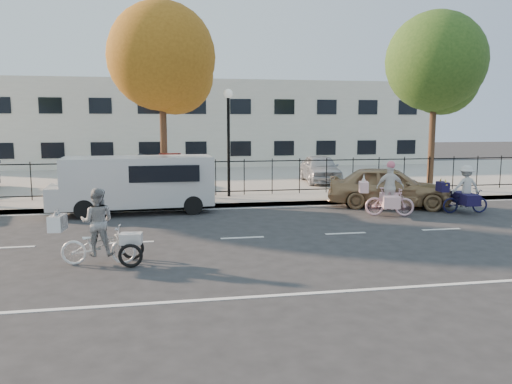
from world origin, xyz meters
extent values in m
plane|color=#333334|center=(0.00, 0.00, 0.00)|extent=(120.00, 120.00, 0.00)
cube|color=#A8A399|center=(0.00, 5.05, 0.07)|extent=(60.00, 0.10, 0.15)
cube|color=#A8A399|center=(0.00, 6.10, 0.07)|extent=(60.00, 2.20, 0.15)
cube|color=#A8A399|center=(0.00, 15.00, 0.07)|extent=(60.00, 15.60, 0.15)
cube|color=silver|center=(0.00, 25.00, 3.00)|extent=(34.00, 10.00, 6.00)
cylinder|color=black|center=(0.50, 6.80, 2.15)|extent=(0.12, 0.12, 4.00)
sphere|color=white|center=(0.50, 6.80, 4.30)|extent=(0.36, 0.36, 0.36)
cylinder|color=black|center=(-2.20, 6.80, 1.05)|extent=(0.06, 0.06, 1.80)
cylinder|color=black|center=(-1.50, 6.80, 1.05)|extent=(0.06, 0.06, 1.80)
cube|color=#59140F|center=(-1.85, 6.80, 1.65)|extent=(0.85, 0.04, 0.60)
imported|color=white|center=(-3.57, -1.97, 0.43)|extent=(1.70, 0.74, 0.87)
imported|color=white|center=(-3.57, -1.97, 0.97)|extent=(0.79, 0.65, 1.52)
cube|color=white|center=(-4.43, -1.88, 0.96)|extent=(0.34, 0.56, 0.35)
cone|color=white|center=(-4.43, -1.76, 1.19)|extent=(0.13, 0.13, 0.17)
cone|color=white|center=(-4.43, -1.99, 1.19)|extent=(0.13, 0.13, 0.17)
torus|color=black|center=(-2.85, -2.38, 0.27)|extent=(0.54, 0.13, 0.54)
torus|color=black|center=(-2.85, -1.70, 0.27)|extent=(0.54, 0.13, 0.54)
cube|color=white|center=(-2.85, -2.04, 0.58)|extent=(0.51, 0.38, 0.24)
imported|color=#F5BAC9|center=(5.43, 2.31, 0.49)|extent=(1.69, 0.93, 0.98)
imported|color=white|center=(5.43, 2.31, 0.99)|extent=(0.98, 0.63, 1.54)
cube|color=#F9BDC1|center=(4.59, 2.58, 0.98)|extent=(0.44, 0.60, 0.35)
cone|color=silver|center=(4.59, 2.58, 1.29)|extent=(0.12, 0.12, 0.31)
cube|color=#F9BDC1|center=(5.43, 2.31, 0.54)|extent=(0.90, 1.38, 0.39)
sphere|color=#E86D86|center=(5.43, 2.31, 1.75)|extent=(0.27, 0.27, 0.27)
imported|color=#0F1034|center=(8.30, 2.37, 0.42)|extent=(1.66, 0.72, 0.85)
imported|color=silver|center=(8.30, 2.37, 0.95)|extent=(1.01, 0.64, 1.48)
cube|color=#151036|center=(7.46, 2.46, 0.94)|extent=(0.33, 0.54, 0.34)
cone|color=gold|center=(7.46, 2.63, 1.13)|extent=(0.11, 0.22, 0.30)
cone|color=gold|center=(7.46, 2.29, 1.13)|extent=(0.11, 0.22, 0.30)
cube|color=#151036|center=(8.30, 2.37, 0.52)|extent=(0.64, 1.27, 0.38)
cube|color=silver|center=(-2.97, 4.50, 1.13)|extent=(5.18, 2.20, 1.69)
cube|color=silver|center=(-5.75, 4.50, 0.66)|extent=(0.59, 1.86, 0.75)
cylinder|color=black|center=(-4.76, 3.67, 0.33)|extent=(0.67, 0.29, 0.66)
cylinder|color=black|center=(-4.76, 5.33, 0.33)|extent=(0.67, 0.29, 0.66)
cylinder|color=black|center=(-1.19, 3.67, 0.33)|extent=(0.67, 0.29, 0.66)
cylinder|color=black|center=(-1.19, 5.33, 0.33)|extent=(0.67, 0.29, 0.66)
imported|color=#A48259|center=(6.22, 4.06, 0.77)|extent=(4.87, 3.30, 1.54)
imported|color=black|center=(-3.03, 6.80, 1.05)|extent=(0.73, 0.56, 1.80)
imported|color=silver|center=(-3.21, 10.90, 0.88)|extent=(3.71, 5.71, 1.46)
imported|color=#4C4E54|center=(-5.77, 11.16, 0.79)|extent=(2.67, 4.10, 1.28)
imported|color=#ADAFB5|center=(5.67, 10.82, 0.85)|extent=(2.10, 4.26, 1.40)
cylinder|color=#442D1D|center=(-2.08, 7.53, 2.53)|extent=(0.28, 0.28, 5.06)
sphere|color=#9F6219|center=(-2.08, 7.53, 5.78)|extent=(4.34, 4.34, 4.34)
sphere|color=#9F6219|center=(-1.58, 7.73, 5.06)|extent=(3.18, 3.18, 3.18)
cylinder|color=#442D1D|center=(9.72, 7.30, 2.54)|extent=(0.28, 0.28, 5.08)
sphere|color=#385B1E|center=(9.72, 7.30, 5.80)|extent=(4.35, 4.35, 4.35)
sphere|color=#385B1E|center=(10.22, 7.50, 5.08)|extent=(3.19, 3.19, 3.19)
camera|label=1|loc=(-2.05, -13.31, 3.17)|focal=35.00mm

